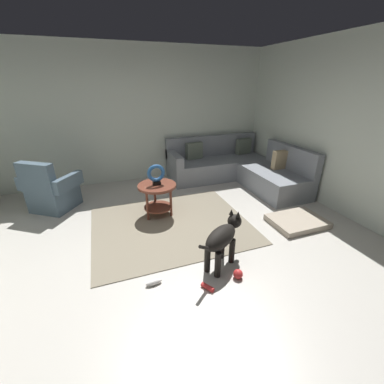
# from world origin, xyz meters

# --- Properties ---
(ground_plane) EXTENTS (6.00, 6.00, 0.10)m
(ground_plane) POSITION_xyz_m (0.00, 0.00, -0.05)
(ground_plane) COLOR beige
(wall_back) EXTENTS (6.00, 0.12, 2.70)m
(wall_back) POSITION_xyz_m (0.00, 2.94, 1.35)
(wall_back) COLOR silver
(wall_back) RESTS_ON ground_plane
(wall_right) EXTENTS (0.12, 6.00, 2.70)m
(wall_right) POSITION_xyz_m (2.94, 0.00, 1.35)
(wall_right) COLOR silver
(wall_right) RESTS_ON ground_plane
(area_rug) EXTENTS (2.30, 1.90, 0.01)m
(area_rug) POSITION_xyz_m (0.15, 0.70, 0.01)
(area_rug) COLOR gray
(area_rug) RESTS_ON ground_plane
(sectional_couch) EXTENTS (2.20, 2.25, 0.88)m
(sectional_couch) POSITION_xyz_m (1.99, 2.01, 0.29)
(sectional_couch) COLOR gray
(sectional_couch) RESTS_ON ground_plane
(armchair) EXTENTS (1.00, 0.95, 0.88)m
(armchair) POSITION_xyz_m (-1.59, 1.90, 0.32)
(armchair) COLOR #4C6070
(armchair) RESTS_ON ground_plane
(side_table) EXTENTS (0.60, 0.60, 0.54)m
(side_table) POSITION_xyz_m (0.04, 1.08, 0.42)
(side_table) COLOR brown
(side_table) RESTS_ON ground_plane
(torus_sculpture) EXTENTS (0.28, 0.08, 0.33)m
(torus_sculpture) POSITION_xyz_m (0.04, 1.08, 0.71)
(torus_sculpture) COLOR black
(torus_sculpture) RESTS_ON side_table
(dog_bed_mat) EXTENTS (0.80, 0.60, 0.09)m
(dog_bed_mat) POSITION_xyz_m (1.98, 0.08, 0.04)
(dog_bed_mat) COLOR #B2A38E
(dog_bed_mat) RESTS_ON ground_plane
(dog) EXTENTS (0.75, 0.49, 0.63)m
(dog) POSITION_xyz_m (0.47, -0.37, 0.38)
(dog) COLOR black
(dog) RESTS_ON ground_plane
(dog_toy_ball) EXTENTS (0.11, 0.11, 0.11)m
(dog_toy_ball) POSITION_xyz_m (0.54, -0.64, 0.05)
(dog_toy_ball) COLOR red
(dog_toy_ball) RESTS_ON ground_plane
(dog_toy_rope) EXTENTS (0.12, 0.15, 0.05)m
(dog_toy_rope) POSITION_xyz_m (0.16, -0.67, 0.03)
(dog_toy_rope) COLOR red
(dog_toy_rope) RESTS_ON ground_plane
(dog_toy_bone) EXTENTS (0.18, 0.07, 0.06)m
(dog_toy_bone) POSITION_xyz_m (-0.36, -0.42, 0.03)
(dog_toy_bone) COLOR silver
(dog_toy_bone) RESTS_ON ground_plane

